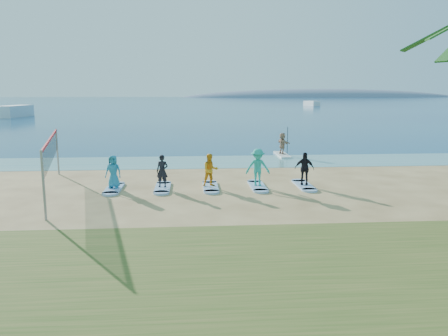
{
  "coord_description": "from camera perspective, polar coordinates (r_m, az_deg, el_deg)",
  "views": [
    {
      "loc": [
        -1.9,
        -17.15,
        4.51
      ],
      "look_at": [
        -0.42,
        2.0,
        1.1
      ],
      "focal_mm": 35.0,
      "sensor_mm": 36.0,
      "label": 1
    }
  ],
  "objects": [
    {
      "name": "paddleboarder",
      "position": [
        30.92,
        7.64,
        3.21
      ],
      "size": [
        0.89,
        1.45,
        1.49
      ],
      "primitive_type": "imported",
      "rotation": [
        0.0,
        0.0,
        1.92
      ],
      "color": "tan",
      "rests_on": "paddleboard"
    },
    {
      "name": "paddleboard",
      "position": [
        31.02,
        7.61,
        1.73
      ],
      "size": [
        0.72,
        3.01,
        0.12
      ],
      "primitive_type": "cube",
      "rotation": [
        0.0,
        0.0,
        -0.01
      ],
      "color": "silver",
      "rests_on": "ground"
    },
    {
      "name": "student_3",
      "position": [
        20.59,
        4.43,
        0.12
      ],
      "size": [
        1.16,
        0.7,
        1.74
      ],
      "primitive_type": "imported",
      "rotation": [
        0.0,
        0.0,
        -0.05
      ],
      "color": "teal",
      "rests_on": "surfboard_3"
    },
    {
      "name": "ocean",
      "position": [
        177.21,
        -3.84,
        8.59
      ],
      "size": [
        600.0,
        600.0,
        0.0
      ],
      "primitive_type": "plane",
      "color": "navy",
      "rests_on": "ground"
    },
    {
      "name": "shallow_water",
      "position": [
        28.07,
        -0.48,
        0.84
      ],
      "size": [
        600.0,
        600.0,
        0.0
      ],
      "primitive_type": "plane",
      "color": "teal",
      "rests_on": "ground"
    },
    {
      "name": "surfboard_4",
      "position": [
        21.22,
        10.38,
        -2.25
      ],
      "size": [
        0.7,
        2.2,
        0.09
      ],
      "primitive_type": "cube",
      "color": "#90B3DF",
      "rests_on": "ground"
    },
    {
      "name": "student_0",
      "position": [
        20.68,
        -14.27,
        -0.45
      ],
      "size": [
        0.82,
        0.61,
        1.52
      ],
      "primitive_type": "imported",
      "rotation": [
        0.0,
        0.0,
        -0.19
      ],
      "color": "teal",
      "rests_on": "surfboard_0"
    },
    {
      "name": "student_4",
      "position": [
        21.06,
        10.45,
        -0.07
      ],
      "size": [
        0.98,
        0.62,
        1.55
      ],
      "primitive_type": "imported",
      "rotation": [
        0.0,
        0.0,
        -0.28
      ],
      "color": "black",
      "rests_on": "surfboard_4"
    },
    {
      "name": "surfboard_0",
      "position": [
        20.83,
        -14.17,
        -2.62
      ],
      "size": [
        0.7,
        2.2,
        0.09
      ],
      "primitive_type": "cube",
      "color": "#90B3DF",
      "rests_on": "ground"
    },
    {
      "name": "island_ridge",
      "position": [
        331.65,
        12.74,
        9.04
      ],
      "size": [
        220.0,
        56.0,
        18.0
      ],
      "primitive_type": "ellipsoid",
      "color": "slate",
      "rests_on": "ground"
    },
    {
      "name": "student_2",
      "position": [
        20.39,
        -1.79,
        -0.27
      ],
      "size": [
        0.84,
        0.71,
        1.53
      ],
      "primitive_type": "imported",
      "rotation": [
        0.0,
        0.0,
        0.2
      ],
      "color": "orange",
      "rests_on": "surfboard_2"
    },
    {
      "name": "surfboard_2",
      "position": [
        20.55,
        -1.78,
        -2.49
      ],
      "size": [
        0.7,
        2.2,
        0.09
      ],
      "primitive_type": "cube",
      "color": "#90B3DF",
      "rests_on": "ground"
    },
    {
      "name": "surfboard_3",
      "position": [
        20.76,
        4.4,
        -2.38
      ],
      "size": [
        0.7,
        2.2,
        0.09
      ],
      "primitive_type": "cube",
      "color": "#90B3DF",
      "rests_on": "ground"
    },
    {
      "name": "surfboard_1",
      "position": [
        20.57,
        -8.02,
        -2.57
      ],
      "size": [
        0.7,
        2.2,
        0.09
      ],
      "primitive_type": "cube",
      "color": "#90B3DF",
      "rests_on": "ground"
    },
    {
      "name": "boat_offshore_b",
      "position": [
        135.91,
        11.37,
        7.97
      ],
      "size": [
        3.61,
        6.9,
        1.46
      ],
      "primitive_type": "cube",
      "rotation": [
        0.0,
        0.0,
        0.21
      ],
      "color": "silver",
      "rests_on": "ground"
    },
    {
      "name": "volleyball_net",
      "position": [
        20.8,
        -21.66,
        2.16
      ],
      "size": [
        2.16,
        8.85,
        2.5
      ],
      "rotation": [
        0.0,
        0.0,
        0.23
      ],
      "color": "gray",
      "rests_on": "ground"
    },
    {
      "name": "ground",
      "position": [
        17.83,
        1.85,
        -4.59
      ],
      "size": [
        600.0,
        600.0,
        0.0
      ],
      "primitive_type": "plane",
      "color": "tan",
      "rests_on": "ground"
    },
    {
      "name": "student_1",
      "position": [
        20.41,
        -8.07,
        -0.39
      ],
      "size": [
        0.61,
        0.47,
        1.5
      ],
      "primitive_type": "imported",
      "rotation": [
        0.0,
        0.0,
        -0.23
      ],
      "color": "black",
      "rests_on": "surfboard_1"
    },
    {
      "name": "boat_offshore_a",
      "position": [
        84.76,
        -25.58,
        6.04
      ],
      "size": [
        3.79,
        8.58,
        1.98
      ],
      "primitive_type": "cube",
      "rotation": [
        0.0,
        0.0,
        -0.13
      ],
      "color": "silver",
      "rests_on": "ground"
    }
  ]
}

